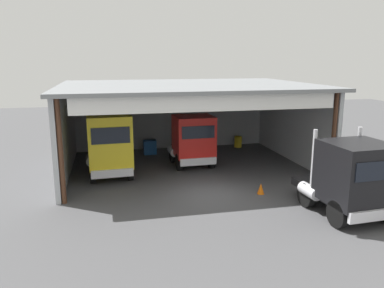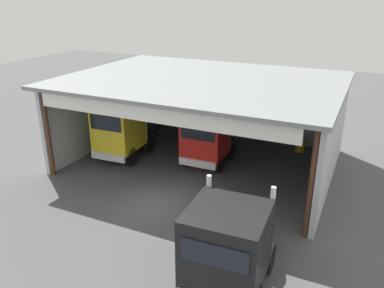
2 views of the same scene
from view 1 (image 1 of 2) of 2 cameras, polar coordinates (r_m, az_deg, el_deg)
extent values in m
plane|color=#4C4C4F|center=(19.79, 2.43, -7.33)|extent=(80.00, 80.00, 0.00)
cube|color=#ADB2B7|center=(29.46, -3.01, 4.32)|extent=(14.64, 0.24, 5.05)
cube|color=#ADB2B7|center=(23.85, -18.33, 1.76)|extent=(0.24, 10.78, 5.05)
cube|color=#ADB2B7|center=(26.69, 14.75, 3.07)|extent=(0.24, 10.78, 5.05)
cube|color=gray|center=(23.60, -0.70, 8.72)|extent=(15.24, 11.42, 0.20)
cylinder|color=#4C2D1E|center=(18.71, -19.02, -1.11)|extent=(0.24, 0.24, 5.05)
cylinder|color=#4C2D1E|center=(22.11, 20.37, 0.81)|extent=(0.24, 0.24, 5.05)
cube|color=white|center=(18.48, 2.77, 6.25)|extent=(13.18, 0.12, 0.90)
cube|color=yellow|center=(21.98, -12.22, 0.56)|extent=(2.51, 2.68, 2.93)
cube|color=black|center=(20.61, -12.05, 1.24)|extent=(2.02, 0.17, 0.88)
cube|color=silver|center=(21.08, -11.79, -4.32)|extent=(2.26, 0.28, 0.44)
cube|color=#232326|center=(24.00, -12.33, -2.20)|extent=(1.95, 3.22, 0.36)
cylinder|color=silver|center=(23.55, -9.82, 0.38)|extent=(0.18, 0.18, 2.56)
cylinder|color=silver|center=(23.44, -15.02, 0.07)|extent=(0.18, 0.18, 2.56)
cylinder|color=silver|center=(23.65, -14.88, -2.26)|extent=(0.62, 1.23, 0.56)
cylinder|color=black|center=(21.99, -9.23, -3.92)|extent=(0.36, 1.13, 1.11)
cylinder|color=black|center=(21.87, -14.65, -4.26)|extent=(0.36, 1.13, 1.11)
cylinder|color=black|center=(24.13, -9.85, -2.46)|extent=(0.36, 1.13, 1.11)
cylinder|color=black|center=(24.02, -14.78, -2.77)|extent=(0.36, 1.13, 1.11)
cube|color=red|center=(23.89, 0.23, 1.22)|extent=(2.41, 2.31, 2.52)
cube|color=black|center=(22.71, 0.95, 1.76)|extent=(2.01, 0.11, 0.76)
cube|color=silver|center=(23.09, 0.95, -2.64)|extent=(2.25, 0.21, 0.44)
cube|color=#232326|center=(25.68, -0.64, -1.01)|extent=(1.84, 2.93, 0.36)
cylinder|color=silver|center=(25.43, 1.85, 1.22)|extent=(0.18, 0.18, 2.41)
cylinder|color=silver|center=(24.94, -2.86, 0.98)|extent=(0.18, 0.18, 2.41)
cylinder|color=silver|center=(25.14, -2.84, -1.04)|extent=(0.59, 1.21, 0.56)
cylinder|color=black|center=(24.08, 2.88, -2.39)|extent=(0.32, 1.06, 1.06)
cylinder|color=black|center=(23.58, -1.93, -2.70)|extent=(0.32, 1.06, 1.06)
cylinder|color=black|center=(25.97, 1.57, -1.27)|extent=(0.32, 1.06, 1.06)
cylinder|color=black|center=(25.51, -2.90, -1.54)|extent=(0.32, 1.06, 1.06)
cube|color=black|center=(17.40, 23.32, -3.94)|extent=(2.66, 2.63, 2.54)
cube|color=black|center=(16.35, 26.22, -3.60)|extent=(2.16, 0.16, 0.76)
cube|color=silver|center=(16.89, 25.69, -9.57)|extent=(2.42, 0.28, 0.44)
cube|color=#232326|center=(19.17, 19.57, -6.36)|extent=(2.07, 3.42, 0.36)
cylinder|color=silver|center=(19.14, 23.42, -2.33)|extent=(0.18, 0.18, 3.16)
cylinder|color=silver|center=(17.81, 17.64, -2.93)|extent=(0.18, 0.18, 3.16)
cylinder|color=silver|center=(18.28, 17.16, -6.70)|extent=(0.62, 1.23, 0.56)
cylinder|color=black|center=(18.21, 26.69, -8.59)|extent=(0.35, 1.15, 1.14)
cylinder|color=black|center=(16.84, 20.90, -9.75)|extent=(0.35, 1.15, 1.14)
cylinder|color=black|center=(19.88, 22.20, -6.45)|extent=(0.35, 1.15, 1.14)
cylinder|color=black|center=(18.63, 16.66, -7.29)|extent=(0.35, 1.15, 1.14)
cylinder|color=gold|center=(30.03, 6.89, 0.33)|extent=(0.58, 0.58, 0.85)
cube|color=#1E59A5|center=(27.80, -6.30, -0.48)|extent=(0.90, 0.60, 1.00)
cone|color=orange|center=(19.89, 10.24, -6.57)|extent=(0.36, 0.36, 0.56)
camera|label=2|loc=(14.32, 66.63, 17.83)|focal=36.38mm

